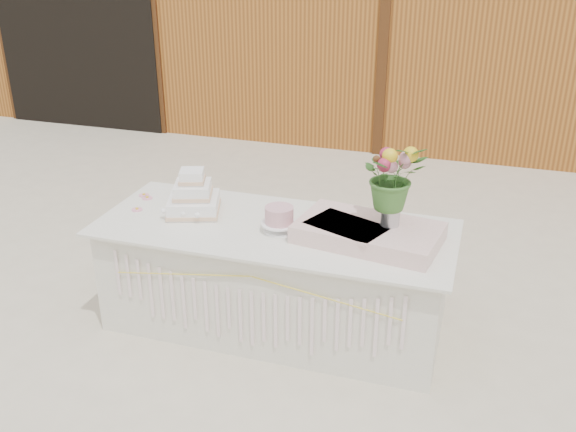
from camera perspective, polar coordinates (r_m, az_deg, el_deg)
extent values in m
plane|color=beige|center=(4.66, -1.14, -9.55)|extent=(80.00, 80.00, 0.00)
cube|color=#A46222|center=(9.81, 10.66, 17.44)|extent=(12.00, 4.00, 3.00)
cube|color=black|center=(9.51, -18.21, 14.04)|extent=(2.40, 0.08, 2.20)
cube|color=silver|center=(4.47, -1.17, -5.55)|extent=(2.28, 0.88, 0.75)
cube|color=silver|center=(4.29, -1.22, -1.08)|extent=(2.40, 1.00, 0.02)
cube|color=white|center=(4.52, -8.37, 0.99)|extent=(0.43, 0.43, 0.12)
cube|color=#E1B38E|center=(4.54, -8.35, 0.59)|extent=(0.44, 0.44, 0.03)
cube|color=white|center=(4.48, -8.46, 2.29)|extent=(0.31, 0.31, 0.11)
cube|color=#E1B38E|center=(4.49, -8.44, 1.94)|extent=(0.32, 0.32, 0.03)
cube|color=white|center=(4.44, -8.54, 3.49)|extent=(0.20, 0.20, 0.09)
cube|color=#E1B38E|center=(4.45, -8.52, 3.20)|extent=(0.22, 0.22, 0.03)
cylinder|color=white|center=(4.22, -0.78, -1.27)|extent=(0.20, 0.20, 0.01)
cylinder|color=white|center=(4.21, -0.78, -0.96)|extent=(0.06, 0.06, 0.04)
cylinder|color=white|center=(4.20, -0.79, -0.66)|extent=(0.24, 0.24, 0.01)
cylinder|color=#E4A4A9|center=(4.17, -0.79, 0.10)|extent=(0.19, 0.19, 0.11)
cube|color=beige|center=(4.10, 7.16, -1.48)|extent=(0.96, 0.64, 0.11)
cylinder|color=#B6B6BB|center=(4.06, 9.10, 0.27)|extent=(0.12, 0.12, 0.16)
imported|color=#3B6D2B|center=(3.95, 9.38, 4.24)|extent=(0.49, 0.47, 0.44)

